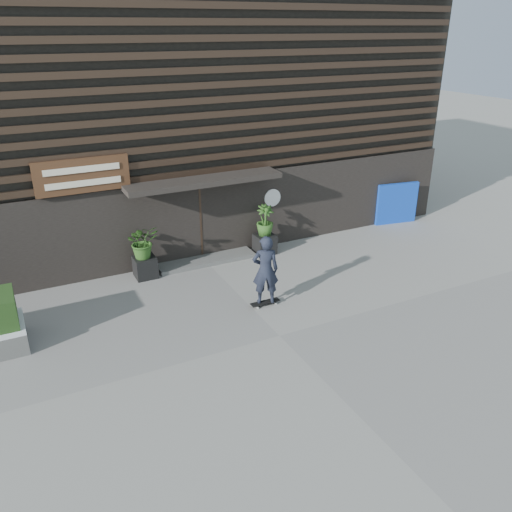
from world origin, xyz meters
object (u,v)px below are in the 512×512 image
planter_pot_right (265,244)px  blue_tarp (397,203)px  planter_pot_left (145,267)px  skateboarder (265,270)px

planter_pot_right → blue_tarp: blue_tarp is taller
planter_pot_left → skateboarder: skateboarder is taller
planter_pot_left → blue_tarp: size_ratio=0.38×
planter_pot_left → planter_pot_right: 3.80m
planter_pot_right → planter_pot_left: bearing=180.0°
planter_pot_left → blue_tarp: 9.27m
planter_pot_left → blue_tarp: blue_tarp is taller
blue_tarp → skateboarder: size_ratio=0.83×
skateboarder → blue_tarp: bearing=25.1°
planter_pot_left → skateboarder: bearing=-52.7°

